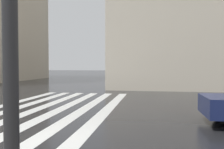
{
  "coord_description": "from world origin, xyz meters",
  "views": [
    {
      "loc": [
        -5.32,
        -2.68,
        1.84
      ],
      "look_at": [
        8.49,
        -0.43,
        1.37
      ],
      "focal_mm": 38.03,
      "sensor_mm": 36.0,
      "label": 1
    }
  ],
  "objects": [
    {
      "name": "ground_plane",
      "position": [
        0.0,
        0.0,
        0.0
      ],
      "size": [
        220.0,
        220.0,
        0.0
      ],
      "primitive_type": "plane",
      "color": "black"
    },
    {
      "name": "zebra_crossing",
      "position": [
        4.0,
        1.64,
        0.0
      ],
      "size": [
        13.0,
        5.5,
        0.01
      ],
      "color": "silver",
      "rests_on": "ground_plane"
    }
  ]
}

